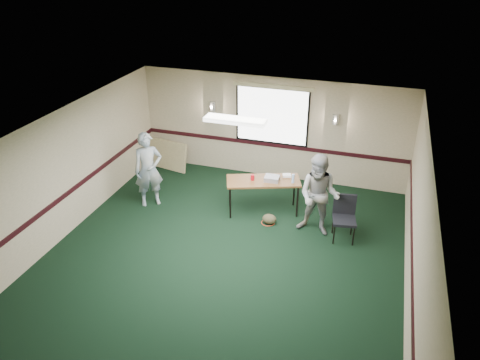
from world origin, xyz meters
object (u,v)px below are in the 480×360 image
(folding_table, at_px, (263,182))
(conference_chair, at_px, (344,214))
(projector, at_px, (272,179))
(person_left, at_px, (148,170))
(person_right, at_px, (319,196))

(folding_table, distance_m, conference_chair, 1.97)
(projector, distance_m, person_left, 2.90)
(person_right, bearing_deg, projector, 162.92)
(projector, distance_m, conference_chair, 1.81)
(folding_table, bearing_deg, conference_chair, -34.24)
(person_right, bearing_deg, person_left, -173.47)
(conference_chair, height_order, person_left, person_left)
(projector, height_order, person_right, person_right)
(person_left, bearing_deg, person_right, -36.81)
(projector, distance_m, person_right, 1.26)
(projector, relative_size, person_left, 0.18)
(person_left, bearing_deg, conference_chair, -36.77)
(person_left, xyz_separation_m, person_right, (4.00, -0.03, 0.01))
(folding_table, bearing_deg, projector, -11.83)
(conference_chair, distance_m, person_right, 0.66)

